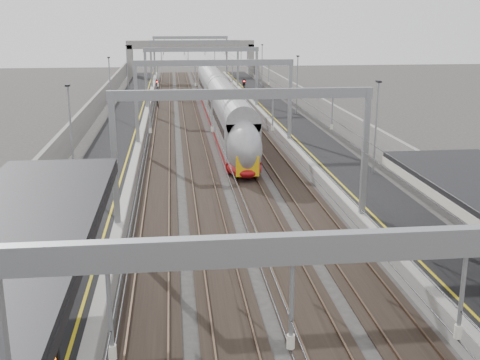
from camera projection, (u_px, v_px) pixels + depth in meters
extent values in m
cube|color=black|center=(120.00, 141.00, 52.14)|extent=(4.00, 120.00, 1.00)
cube|color=black|center=(301.00, 137.00, 53.86)|extent=(4.00, 120.00, 1.00)
cube|color=black|center=(161.00, 145.00, 52.64)|extent=(2.40, 140.00, 0.08)
cube|color=brown|center=(153.00, 145.00, 52.53)|extent=(0.07, 140.00, 0.14)
cube|color=brown|center=(169.00, 144.00, 52.69)|extent=(0.07, 140.00, 0.14)
cube|color=black|center=(195.00, 145.00, 52.96)|extent=(2.40, 140.00, 0.08)
cube|color=brown|center=(187.00, 144.00, 52.86)|extent=(0.07, 140.00, 0.14)
cube|color=brown|center=(204.00, 143.00, 53.01)|extent=(0.07, 140.00, 0.14)
cube|color=black|center=(229.00, 144.00, 53.28)|extent=(2.40, 140.00, 0.08)
cube|color=brown|center=(221.00, 143.00, 53.18)|extent=(0.07, 140.00, 0.14)
cube|color=brown|center=(237.00, 143.00, 53.34)|extent=(0.07, 140.00, 0.14)
cube|color=black|center=(263.00, 143.00, 53.61)|extent=(2.40, 140.00, 0.08)
cube|color=brown|center=(255.00, 142.00, 53.50)|extent=(0.07, 140.00, 0.14)
cube|color=brown|center=(271.00, 142.00, 53.66)|extent=(0.07, 140.00, 0.14)
cube|color=gray|center=(382.00, 245.00, 9.98)|extent=(13.00, 0.25, 0.50)
cube|color=gray|center=(114.00, 159.00, 29.27)|extent=(0.28, 0.28, 6.60)
cube|color=gray|center=(365.00, 152.00, 30.63)|extent=(0.28, 0.28, 6.60)
cube|color=gray|center=(243.00, 94.00, 29.15)|extent=(13.00, 0.25, 0.50)
cube|color=gray|center=(136.00, 102.00, 48.44)|extent=(0.28, 0.28, 6.60)
cube|color=gray|center=(290.00, 100.00, 49.80)|extent=(0.28, 0.28, 6.60)
cube|color=gray|center=(214.00, 63.00, 48.31)|extent=(13.00, 0.25, 0.50)
cube|color=gray|center=(146.00, 77.00, 67.61)|extent=(0.28, 0.28, 6.60)
cube|color=gray|center=(257.00, 76.00, 68.97)|extent=(0.28, 0.28, 6.60)
cube|color=gray|center=(201.00, 49.00, 67.48)|extent=(13.00, 0.25, 0.50)
cube|color=gray|center=(151.00, 64.00, 86.78)|extent=(0.28, 0.28, 6.60)
cube|color=gray|center=(238.00, 63.00, 88.13)|extent=(0.28, 0.28, 6.60)
cube|color=gray|center=(194.00, 42.00, 86.65)|extent=(13.00, 0.25, 0.50)
cube|color=gray|center=(154.00, 56.00, 104.03)|extent=(0.28, 0.28, 6.60)
cube|color=gray|center=(227.00, 55.00, 105.39)|extent=(0.28, 0.28, 6.60)
cube|color=gray|center=(190.00, 38.00, 103.90)|extent=(13.00, 0.25, 0.50)
cylinder|color=#262628|center=(160.00, 77.00, 55.98)|extent=(0.03, 140.00, 0.03)
cylinder|color=#262628|center=(192.00, 77.00, 56.31)|extent=(0.03, 140.00, 0.03)
cylinder|color=#262628|center=(224.00, 76.00, 56.63)|extent=(0.03, 140.00, 0.03)
cylinder|color=#262628|center=(255.00, 76.00, 56.95)|extent=(0.03, 140.00, 0.03)
cylinder|color=black|center=(0.00, 247.00, 21.58)|extent=(0.20, 0.20, 4.00)
cube|color=black|center=(17.00, 354.00, 11.92)|extent=(1.60, 0.15, 0.55)
cube|color=#FF6A05|center=(16.00, 356.00, 11.85)|extent=(1.50, 0.02, 0.42)
cube|color=gray|center=(191.00, 44.00, 104.20)|extent=(22.00, 2.20, 1.40)
cube|color=gray|center=(130.00, 63.00, 103.89)|extent=(1.00, 2.20, 6.20)
cube|color=gray|center=(250.00, 62.00, 106.16)|extent=(1.00, 2.20, 6.20)
cube|color=gray|center=(82.00, 129.00, 51.50)|extent=(0.30, 120.00, 3.20)
cube|color=gray|center=(337.00, 124.00, 53.92)|extent=(0.30, 120.00, 3.20)
cube|color=maroon|center=(229.00, 139.00, 52.88)|extent=(2.50, 21.29, 0.74)
cube|color=gray|center=(229.00, 119.00, 52.41)|extent=(2.50, 21.29, 2.78)
cube|color=black|center=(239.00, 162.00, 45.82)|extent=(1.85, 2.22, 0.46)
cube|color=maroon|center=(213.00, 104.00, 73.64)|extent=(2.50, 21.29, 0.74)
cube|color=gray|center=(213.00, 90.00, 73.17)|extent=(2.50, 21.29, 2.78)
cube|color=black|center=(217.00, 116.00, 66.57)|extent=(1.85, 2.22, 0.46)
ellipsoid|color=gray|center=(244.00, 148.00, 42.11)|extent=(2.50, 4.81, 3.89)
cube|color=yellow|center=(248.00, 167.00, 40.42)|extent=(1.57, 0.12, 1.39)
cube|color=black|center=(247.00, 145.00, 40.45)|extent=(1.48, 0.54, 0.87)
cylinder|color=black|center=(158.00, 96.00, 73.57)|extent=(0.12, 0.12, 3.00)
cube|color=black|center=(157.00, 83.00, 73.15)|extent=(0.32, 0.22, 0.75)
sphere|color=red|center=(157.00, 82.00, 72.98)|extent=(0.16, 0.16, 0.16)
cylinder|color=black|center=(224.00, 93.00, 76.67)|extent=(0.12, 0.12, 3.00)
cube|color=black|center=(224.00, 80.00, 76.24)|extent=(0.32, 0.22, 0.75)
sphere|color=red|center=(224.00, 79.00, 76.08)|extent=(0.16, 0.16, 0.16)
cylinder|color=black|center=(244.00, 95.00, 74.18)|extent=(0.12, 0.12, 3.00)
cube|color=black|center=(244.00, 82.00, 73.76)|extent=(0.32, 0.22, 0.75)
sphere|color=red|center=(244.00, 81.00, 73.60)|extent=(0.16, 0.16, 0.16)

